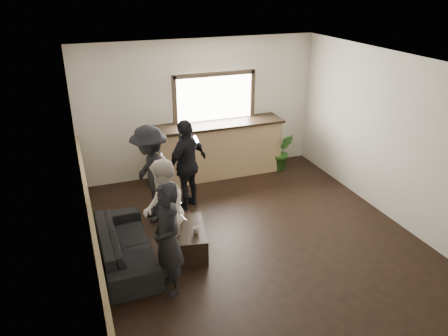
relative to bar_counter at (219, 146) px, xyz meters
name	(u,v)px	position (x,y,z in m)	size (l,w,h in m)	color
ground	(258,242)	(-0.30, -2.70, -0.64)	(5.00, 6.00, 0.01)	black
room_shell	(213,164)	(-1.04, -2.70, 0.83)	(5.01, 6.01, 2.80)	silver
bar_counter	(219,146)	(0.00, 0.00, 0.00)	(2.70, 0.68, 2.13)	tan
sofa	(126,245)	(-2.33, -2.46, -0.37)	(1.86, 0.73, 0.54)	black
coffee_table	(188,239)	(-1.40, -2.53, -0.44)	(0.50, 0.90, 0.40)	black
cup_a	(179,219)	(-1.48, -2.33, -0.19)	(0.13, 0.13, 0.11)	silver
cup_b	(196,230)	(-1.32, -2.71, -0.19)	(0.10, 0.10, 0.10)	silver
potted_plant	(282,152)	(1.37, -0.25, -0.23)	(0.45, 0.36, 0.82)	#2D6623
person_a	(168,240)	(-1.88, -3.32, 0.15)	(0.50, 0.63, 1.58)	black
person_b	(164,212)	(-1.76, -2.59, 0.15)	(0.72, 0.86, 1.57)	silver
person_c	(151,174)	(-1.70, -1.37, 0.21)	(0.72, 1.15, 1.69)	black
person_d	(187,164)	(-1.00, -1.14, 0.19)	(1.03, 0.87, 1.66)	black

